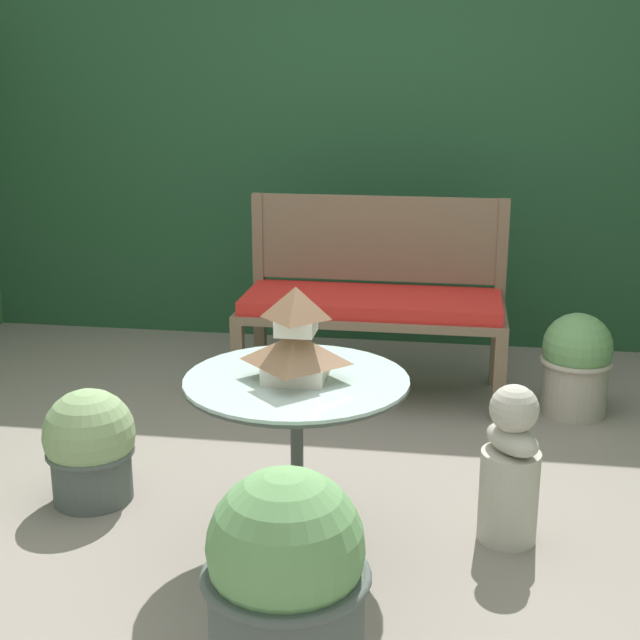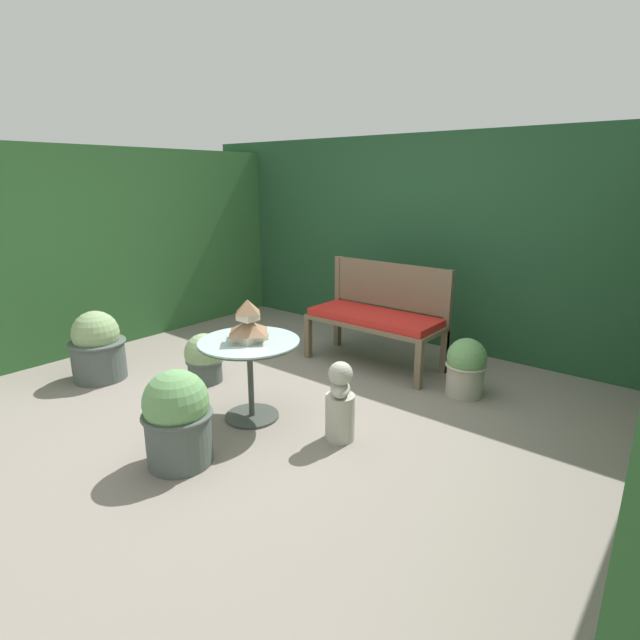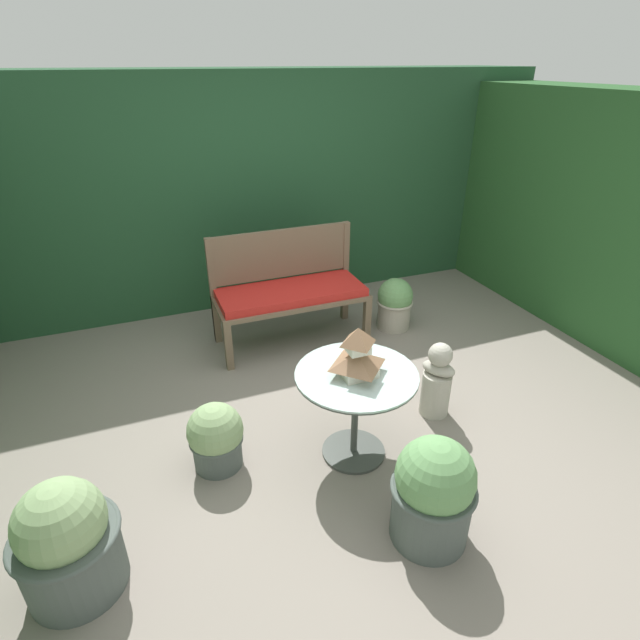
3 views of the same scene
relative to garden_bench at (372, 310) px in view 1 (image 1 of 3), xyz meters
The scene contains 10 objects.
ground 1.29m from the garden_bench, 91.74° to the right, with size 30.00×30.00×0.00m, color gray.
foliage_hedge_back 1.61m from the garden_bench, 91.44° to the left, with size 6.40×1.03×2.25m, color #234C2D.
garden_bench is the anchor object (origin of this frame).
bench_backrest 0.36m from the garden_bench, 90.00° to the left, with size 1.33×0.06×0.99m.
patio_table 1.55m from the garden_bench, 93.59° to the right, with size 0.76×0.76×0.63m.
pagoda_birdhouse 1.58m from the garden_bench, 93.59° to the right, with size 0.28×0.28×0.32m.
garden_bust 1.53m from the garden_bench, 65.44° to the right, with size 0.25×0.28×0.58m.
potted_plant_bench_right 2.29m from the garden_bench, 89.77° to the right, with size 0.45×0.45×0.64m.
potted_plant_table_near 1.03m from the garden_bench, ahead, with size 0.35×0.35×0.50m.
potted_plant_hedge_corner 1.65m from the garden_bench, 125.66° to the right, with size 0.35×0.35×0.45m.
Camera 1 is at (0.46, -3.10, 1.63)m, focal length 50.00 mm.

